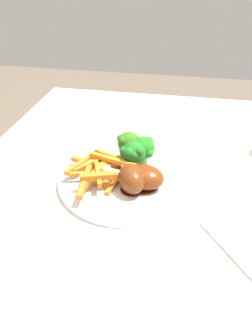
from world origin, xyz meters
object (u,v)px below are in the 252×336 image
Objects in this scene: broccoli_floret_middle at (130,144)px; chicken_drumstick_near at (131,178)px; dinner_plate at (126,179)px; chicken_drumstick_far at (142,178)px; fork at (241,263)px; broccoli_floret_front at (134,153)px; carrot_fries_pile at (103,169)px; dining_table at (151,236)px; broccoli_floret_back at (144,148)px.

broccoli_floret_middle reaches higher than chicken_drumstick_near.
chicken_drumstick_far reaches higher than dinner_plate.
dinner_plate is 2.29× the size of chicken_drumstick_near.
broccoli_floret_middle is 0.30m from fork.
broccoli_floret_front reaches higher than fork.
carrot_fries_pile is at bearing 75.47° from chicken_drumstick_far.
broccoli_floret_middle reaches higher than dinner_plate.
chicken_drumstick_near is at bearing -115.86° from carrot_fries_pile.
chicken_drumstick_near is 0.61× the size of fork.
chicken_drumstick_far is at bearing -155.10° from broccoli_floret_middle.
broccoli_floret_front is (0.05, 0.05, 0.17)m from dining_table.
chicken_drumstick_near is 0.02m from chicken_drumstick_far.
broccoli_floret_middle is (0.03, 0.01, 0.00)m from broccoli_floret_front.
broccoli_floret_middle is at bearing 11.58° from chicken_drumstick_near.
chicken_drumstick_near is at bearing -168.42° from broccoli_floret_middle.
broccoli_floret_back is (0.03, -0.02, -0.00)m from broccoli_floret_front.
dining_table is at bearing -85.31° from chicken_drumstick_far.
chicken_drumstick_near is (-0.03, -0.06, 0.01)m from carrot_fries_pile.
broccoli_floret_middle is at bearing 88.24° from broccoli_floret_back.
broccoli_floret_back is at bearing 3.43° from fork.
carrot_fries_pile is (0.02, 0.10, 0.14)m from dining_table.
fork is (-0.16, -0.25, -0.03)m from carrot_fries_pile.
broccoli_floret_back is 0.32× the size of fork.
dinner_plate is 2.12× the size of chicken_drumstick_far.
broccoli_floret_front is 0.33× the size of fork.
chicken_drumstick_far is at bearing -104.53° from carrot_fries_pile.
broccoli_floret_front is at bearing 4.80° from chicken_drumstick_near.
carrot_fries_pile is at bearing 129.42° from broccoli_floret_back.
carrot_fries_pile is 1.40× the size of chicken_drumstick_near.
chicken_drumstick_far is (0.01, -0.02, -0.00)m from chicken_drumstick_near.
broccoli_floret_back reaches higher than fork.
broccoli_floret_back is (0.05, -0.03, 0.04)m from dinner_plate.
chicken_drumstick_far is at bearing 94.69° from dining_table.
broccoli_floret_back is at bearing -30.97° from broccoli_floret_front.
broccoli_floret_back is 0.28m from fork.
broccoli_floret_back is at bearing -7.14° from chicken_drumstick_near.
dinner_plate is 4.32× the size of broccoli_floret_back.
dinner_plate is 0.05m from broccoli_floret_front.
dining_table is at bearing -142.21° from broccoli_floret_middle.
carrot_fries_pile is 0.29m from fork.
broccoli_floret_front is 0.03m from broccoli_floret_back.
broccoli_floret_back reaches higher than dinner_plate.
broccoli_floret_back reaches higher than chicken_drumstick_near.
dinner_plate is at bearing 66.86° from dining_table.
broccoli_floret_front is at bearing -154.82° from broccoli_floret_middle.
chicken_drumstick_far is (-0.08, -0.01, -0.02)m from broccoli_floret_back.
dining_table is at bearing -136.66° from broccoli_floret_front.
chicken_drumstick_far is at bearing -127.75° from dinner_plate.
carrot_fries_pile is at bearing 79.72° from dining_table.
chicken_drumstick_near is at bearing 19.49° from fork.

